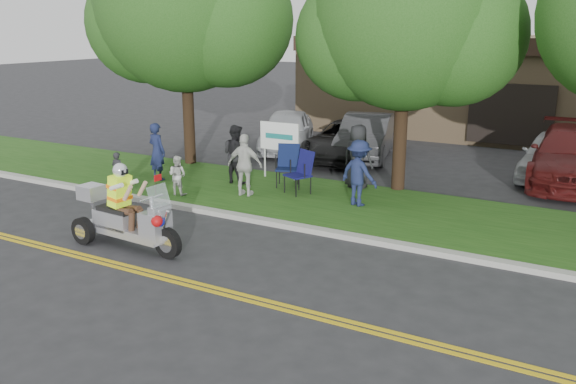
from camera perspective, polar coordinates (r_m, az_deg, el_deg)
The scene contains 24 objects.
ground at distance 11.09m, azimuth -5.06°, elevation -8.27°, with size 120.00×120.00×0.00m, color #28282B.
centerline_near at distance 10.66m, azimuth -6.84°, elevation -9.30°, with size 60.00×0.10×0.01m, color gold.
centerline_far at distance 10.78m, azimuth -6.34°, elevation -9.00°, with size 60.00×0.10×0.01m, color gold.
curb at distance 13.51m, azimuth 2.27°, elevation -3.55°, with size 60.00×0.25×0.12m, color #A8A89E.
grass_verge at distance 15.37m, azimuth 5.94°, elevation -1.29°, with size 60.00×4.00×0.10m, color #1C4813.
commercial_building at distance 27.68m, azimuth 21.72°, elevation 9.24°, with size 18.00×8.20×4.00m.
tree_left at distance 19.67m, azimuth -9.49°, elevation 16.35°, with size 6.62×5.40×7.78m.
tree_mid at distance 16.44m, azimuth 11.17°, elevation 15.07°, with size 5.88×4.80×7.05m.
business_sign at distance 17.59m, azimuth -0.80°, elevation 4.93°, with size 1.25×0.06×1.75m.
trike_scooter at distance 12.90m, azimuth -15.02°, elevation -2.39°, with size 2.71×0.93×1.77m.
lawn_chair_a at distance 16.14m, azimuth 1.29°, elevation 2.14°, with size 0.81×0.82×1.14m.
lawn_chair_b at distance 16.91m, azimuth 0.01°, elevation 2.78°, with size 0.79×0.81×1.15m.
spectator_adult_left at distance 17.92m, azimuth -12.16°, elevation 3.73°, with size 0.60×0.40×1.66m, color #181F43.
spectator_adult_mid at distance 17.23m, azimuth -4.91°, elevation 3.56°, with size 0.81×0.63×1.66m, color black.
spectator_adult_right at distance 15.89m, azimuth -4.04°, elevation 2.53°, with size 0.95×0.40×1.63m, color silver.
spectator_chair_a at distance 15.08m, azimuth 6.66°, elevation 1.79°, with size 1.06×0.61×1.64m, color #1A2248.
spectator_chair_b at distance 16.73m, azimuth 6.54°, elevation 3.33°, with size 0.86×0.56×1.75m, color black.
child_left at distance 17.17m, azimuth -15.62°, elevation 1.94°, with size 0.38×0.25×1.03m, color black.
child_right at distance 16.26m, azimuth -10.30°, elevation 1.56°, with size 0.51×0.40×1.05m, color beige.
parked_car_far_left at distance 22.23m, azimuth -0.10°, elevation 5.77°, with size 1.74×4.33×1.48m, color #B0B2B8.
parked_car_left at distance 21.15m, azimuth 7.34°, elevation 5.17°, with size 1.57×4.52×1.49m, color #323235.
parked_car_mid at distance 20.90m, azimuth 5.52°, elevation 4.82°, with size 2.13×4.63×1.29m, color black.
parked_car_right at distance 19.42m, azimuth 25.06°, elevation 3.09°, with size 2.23×5.49×1.59m, color #501312.
parked_car_far_right at distance 19.70m, azimuth 23.65°, elevation 3.14°, with size 1.67×4.14×1.41m, color #B9BBC1.
Camera 1 is at (5.83, -8.34, 4.43)m, focal length 38.00 mm.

